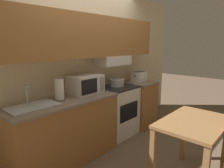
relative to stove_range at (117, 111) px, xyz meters
name	(u,v)px	position (x,y,z in m)	size (l,w,h in m)	color
ground_plane	(87,138)	(-0.49, 0.27, -0.44)	(16.00, 16.00, 0.00)	brown
wall_back	(88,53)	(-0.47, 0.21, 1.04)	(5.22, 0.38, 2.55)	beige
lower_counter_main	(65,131)	(-1.13, -0.02, 0.00)	(1.56, 0.60, 0.89)	#A36B38
lower_counter_right_stub	(138,103)	(0.64, -0.02, 0.00)	(0.58, 0.60, 0.89)	#A36B38
stove_range	(117,111)	(0.00, 0.00, 0.00)	(0.69, 0.54, 0.89)	white
cooking_pot	(117,82)	(0.03, 0.03, 0.51)	(0.35, 0.27, 0.13)	#B7BABF
microwave	(85,84)	(-0.66, 0.07, 0.58)	(0.48, 0.37, 0.28)	white
toaster	(139,76)	(0.67, 0.00, 0.54)	(0.28, 0.21, 0.19)	white
sink_basin	(33,106)	(-1.55, -0.02, 0.46)	(0.57, 0.36, 0.27)	#B7BABF
paper_towel_roll	(59,90)	(-1.15, 0.03, 0.58)	(0.14, 0.14, 0.28)	black
dining_table	(194,132)	(-0.40, -1.49, 0.19)	(0.92, 0.63, 0.78)	#9E7042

